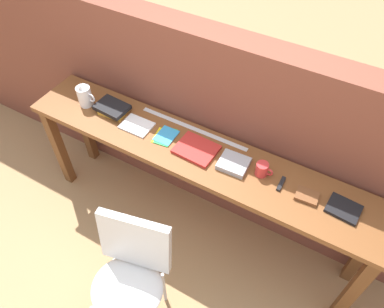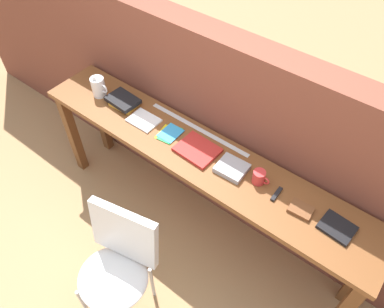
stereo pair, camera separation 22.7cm
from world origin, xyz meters
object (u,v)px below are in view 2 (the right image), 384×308
book_open_centre (198,150)px  mug (259,177)px  chair_white_moulded (117,263)px  book_stack_leftmost (124,101)px  pamphlet_pile_colourful (169,134)px  book_repair_rightmost (337,227)px  multitool_folded (277,194)px  leather_journal_brown (301,210)px  pitcher_white (99,87)px  magazine_cycling (144,120)px

book_open_centre → mug: bearing=6.3°
chair_white_moulded → book_stack_leftmost: bearing=130.0°
pamphlet_pile_colourful → book_repair_rightmost: book_repair_rightmost is taller
pamphlet_pile_colourful → book_open_centre: book_open_centre is taller
multitool_folded → leather_journal_brown: 0.16m
pitcher_white → magazine_cycling: bearing=-0.8°
pitcher_white → leather_journal_brown: pitcher_white is taller
pitcher_white → multitool_folded: bearing=0.5°
magazine_cycling → multitool_folded: 1.04m
magazine_cycling → pamphlet_pile_colourful: 0.22m
book_open_centre → pamphlet_pile_colourful: bearing=-178.7°
book_stack_leftmost → mug: bearing=-0.1°
book_stack_leftmost → book_repair_rightmost: (1.63, -0.01, -0.02)m
magazine_cycling → pamphlet_pile_colourful: size_ratio=1.14×
mug → book_stack_leftmost: bearing=179.9°
pitcher_white → magazine_cycling: (0.45, -0.01, -0.07)m
mug → book_repair_rightmost: bearing=-1.1°
chair_white_moulded → leather_journal_brown: 1.14m
book_stack_leftmost → multitool_folded: 1.27m
leather_journal_brown → book_repair_rightmost: 0.21m
pamphlet_pile_colourful → mug: bearing=1.9°
chair_white_moulded → mug: bearing=60.4°
magazine_cycling → leather_journal_brown: size_ratio=1.61×
book_stack_leftmost → multitool_folded: bearing=-0.9°
pitcher_white → multitool_folded: 1.48m
multitool_folded → pitcher_white: bearing=-179.5°
magazine_cycling → pamphlet_pile_colourful: magazine_cycling is taller
pitcher_white → book_open_centre: pitcher_white is taller
chair_white_moulded → book_stack_leftmost: book_stack_leftmost is taller
magazine_cycling → book_repair_rightmost: size_ratio=1.16×
pitcher_white → mug: (1.35, 0.03, -0.03)m
pitcher_white → magazine_cycling: 0.45m
magazine_cycling → mug: bearing=1.8°
book_open_centre → mug: size_ratio=2.37×
pitcher_white → leather_journal_brown: bearing=-0.0°
magazine_cycling → book_repair_rightmost: book_repair_rightmost is taller
mug → leather_journal_brown: 0.30m
pamphlet_pile_colourful → chair_white_moulded: bearing=-74.0°
book_open_centre → mug: mug is taller
book_stack_leftmost → pamphlet_pile_colourful: (0.45, -0.02, -0.03)m
mug → leather_journal_brown: (0.29, -0.03, -0.03)m
book_stack_leftmost → multitool_folded: (1.27, -0.02, -0.02)m
book_stack_leftmost → chair_white_moulded: bearing=-50.0°
chair_white_moulded → pitcher_white: size_ratio=4.85×
leather_journal_brown → multitool_folded: bearing=171.3°
leather_journal_brown → book_repair_rightmost: (0.21, 0.02, -0.00)m
magazine_cycling → leather_journal_brown: leather_journal_brown is taller
pitcher_white → book_stack_leftmost: 0.22m
pitcher_white → book_stack_leftmost: size_ratio=0.77×
book_repair_rightmost → book_open_centre: bearing=-174.3°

